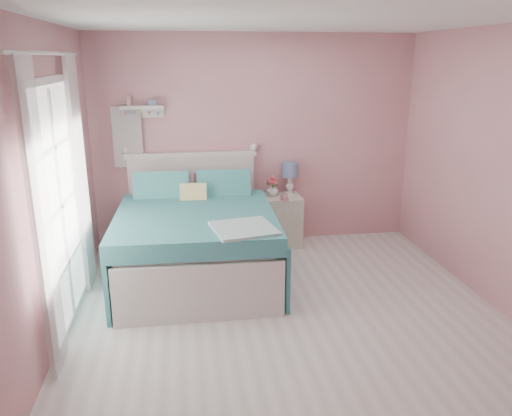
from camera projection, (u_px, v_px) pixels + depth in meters
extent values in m
plane|color=beige|center=(292.00, 325.00, 4.48)|extent=(4.50, 4.50, 0.00)
plane|color=#C47C82|center=(256.00, 142.00, 6.24)|extent=(4.00, 0.00, 4.00)
plane|color=#C47C82|center=(420.00, 323.00, 1.97)|extent=(4.00, 0.00, 4.00)
plane|color=#C47C82|center=(41.00, 194.00, 3.83)|extent=(0.00, 4.50, 4.50)
plane|color=white|center=(299.00, 17.00, 3.73)|extent=(4.50, 4.50, 0.00)
cube|color=silver|center=(196.00, 258.00, 5.43)|extent=(1.56, 2.03, 0.43)
cube|color=silver|center=(196.00, 232.00, 5.34)|extent=(1.50, 1.97, 0.16)
cube|color=silver|center=(193.00, 202.00, 6.28)|extent=(1.55, 0.07, 1.14)
cube|color=silver|center=(191.00, 155.00, 6.10)|extent=(1.61, 0.09, 0.06)
cube|color=silver|center=(200.00, 293.00, 4.47)|extent=(1.55, 0.06, 0.56)
cube|color=teal|center=(195.00, 221.00, 5.15)|extent=(1.67, 1.77, 0.18)
cube|color=#C57F91|center=(162.00, 192.00, 5.86)|extent=(0.69, 0.29, 0.43)
cube|color=#C57F91|center=(223.00, 190.00, 5.96)|extent=(0.69, 0.29, 0.43)
cube|color=#CCBC59|center=(194.00, 197.00, 5.64)|extent=(0.31, 0.23, 0.31)
cube|color=beige|center=(283.00, 220.00, 6.34)|extent=(0.44, 0.42, 0.64)
cube|color=silver|center=(286.00, 211.00, 6.10)|extent=(0.38, 0.02, 0.16)
sphere|color=white|center=(286.00, 211.00, 6.08)|extent=(0.03, 0.03, 0.03)
cylinder|color=white|center=(290.00, 193.00, 6.37)|extent=(0.13, 0.13, 0.02)
cylinder|color=white|center=(290.00, 184.00, 6.34)|extent=(0.06, 0.06, 0.22)
cylinder|color=#6981AF|center=(290.00, 170.00, 6.28)|extent=(0.20, 0.20, 0.18)
imported|color=white|center=(273.00, 190.00, 6.24)|extent=(0.16, 0.16, 0.15)
imported|color=#CD8996|center=(284.00, 197.00, 6.08)|extent=(0.10, 0.10, 0.07)
sphere|color=#DB4A56|center=(273.00, 178.00, 6.19)|extent=(0.06, 0.06, 0.06)
sphere|color=#DB4A56|center=(275.00, 181.00, 6.23)|extent=(0.06, 0.06, 0.06)
sphere|color=#DB4A56|center=(269.00, 180.00, 6.20)|extent=(0.06, 0.06, 0.06)
sphere|color=#DB4A56|center=(275.00, 183.00, 6.18)|extent=(0.06, 0.06, 0.06)
sphere|color=#DB4A56|center=(270.00, 182.00, 6.18)|extent=(0.06, 0.06, 0.06)
cube|color=silver|center=(142.00, 107.00, 5.84)|extent=(0.50, 0.14, 0.04)
cube|color=silver|center=(143.00, 113.00, 5.92)|extent=(0.50, 0.03, 0.12)
cylinder|color=#D18C99|center=(128.00, 101.00, 5.80)|extent=(0.06, 0.06, 0.10)
cube|color=#6981AF|center=(152.00, 103.00, 5.84)|extent=(0.08, 0.06, 0.07)
cube|color=white|center=(128.00, 137.00, 5.92)|extent=(0.34, 0.03, 0.72)
cube|color=silver|center=(45.00, 81.00, 3.97)|extent=(0.04, 1.32, 0.06)
cube|color=silver|center=(73.00, 316.00, 4.58)|extent=(0.04, 1.32, 0.06)
cube|color=silver|center=(41.00, 235.00, 3.68)|extent=(0.04, 0.06, 2.10)
cube|color=silver|center=(75.00, 192.00, 4.88)|extent=(0.04, 0.06, 2.10)
cube|color=white|center=(60.00, 207.00, 4.27)|extent=(0.02, 1.20, 2.04)
cube|color=white|center=(42.00, 223.00, 3.55)|extent=(0.04, 0.40, 2.32)
cube|color=white|center=(81.00, 176.00, 4.95)|extent=(0.04, 0.40, 2.32)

